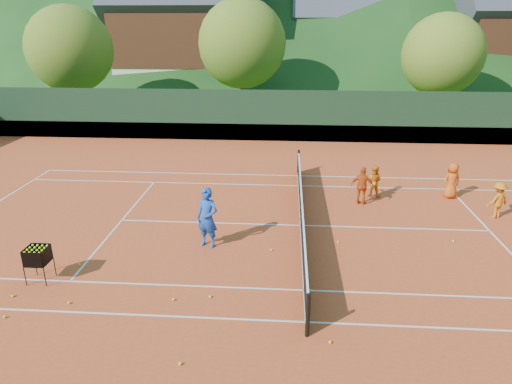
# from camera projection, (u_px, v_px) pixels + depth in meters

# --- Properties ---
(ground) EXTENTS (400.00, 400.00, 0.00)m
(ground) POSITION_uv_depth(u_px,v_px,m) (301.00, 226.00, 15.93)
(ground) COLOR #284F18
(ground) RESTS_ON ground
(clay_court) EXTENTS (40.00, 24.00, 0.02)m
(clay_court) POSITION_uv_depth(u_px,v_px,m) (301.00, 226.00, 15.92)
(clay_court) COLOR #BD431E
(clay_court) RESTS_ON ground
(coach) EXTENTS (0.82, 0.67, 1.93)m
(coach) POSITION_uv_depth(u_px,v_px,m) (207.00, 218.00, 14.13)
(coach) COLOR #1B49B3
(coach) RESTS_ON clay_court
(student_a) EXTENTS (0.76, 0.68, 1.28)m
(student_a) POSITION_uv_depth(u_px,v_px,m) (374.00, 181.00, 18.38)
(student_a) COLOR orange
(student_a) RESTS_ON clay_court
(student_b) EXTENTS (0.94, 0.56, 1.50)m
(student_b) POSITION_uv_depth(u_px,v_px,m) (362.00, 186.00, 17.54)
(student_b) COLOR #D34F12
(student_b) RESTS_ON clay_court
(student_c) EXTENTS (0.81, 0.63, 1.45)m
(student_c) POSITION_uv_depth(u_px,v_px,m) (452.00, 181.00, 18.18)
(student_c) COLOR #DA5713
(student_c) RESTS_ON clay_court
(student_d) EXTENTS (1.00, 0.80, 1.35)m
(student_d) POSITION_uv_depth(u_px,v_px,m) (498.00, 200.00, 16.34)
(student_d) COLOR orange
(student_d) RESTS_ON clay_court
(tennis_ball_0) EXTENTS (0.07, 0.07, 0.07)m
(tennis_ball_0) POSITION_uv_depth(u_px,v_px,m) (453.00, 241.00, 14.71)
(tennis_ball_0) COLOR #EDF729
(tennis_ball_0) RESTS_ON clay_court
(tennis_ball_1) EXTENTS (0.07, 0.07, 0.07)m
(tennis_ball_1) POSITION_uv_depth(u_px,v_px,m) (69.00, 303.00, 11.48)
(tennis_ball_1) COLOR #EDF729
(tennis_ball_1) RESTS_ON clay_court
(tennis_ball_3) EXTENTS (0.07, 0.07, 0.07)m
(tennis_ball_3) POSITION_uv_depth(u_px,v_px,m) (210.00, 297.00, 11.73)
(tennis_ball_3) COLOR #EDF729
(tennis_ball_3) RESTS_ON clay_court
(tennis_ball_4) EXTENTS (0.07, 0.07, 0.07)m
(tennis_ball_4) POSITION_uv_depth(u_px,v_px,m) (180.00, 364.00, 9.44)
(tennis_ball_4) COLOR #EDF729
(tennis_ball_4) RESTS_ON clay_court
(tennis_ball_5) EXTENTS (0.07, 0.07, 0.07)m
(tennis_ball_5) POSITION_uv_depth(u_px,v_px,m) (173.00, 300.00, 11.61)
(tennis_ball_5) COLOR #EDF729
(tennis_ball_5) RESTS_ON clay_court
(tennis_ball_8) EXTENTS (0.07, 0.07, 0.07)m
(tennis_ball_8) POSITION_uv_depth(u_px,v_px,m) (5.00, 317.00, 10.93)
(tennis_ball_8) COLOR #EDF729
(tennis_ball_8) RESTS_ON clay_court
(tennis_ball_9) EXTENTS (0.07, 0.07, 0.07)m
(tennis_ball_9) POSITION_uv_depth(u_px,v_px,m) (79.00, 265.00, 13.28)
(tennis_ball_9) COLOR #EDF729
(tennis_ball_9) RESTS_ON clay_court
(tennis_ball_10) EXTENTS (0.07, 0.07, 0.07)m
(tennis_ball_10) POSITION_uv_depth(u_px,v_px,m) (338.00, 242.00, 14.66)
(tennis_ball_10) COLOR #EDF729
(tennis_ball_10) RESTS_ON clay_court
(tennis_ball_16) EXTENTS (0.07, 0.07, 0.07)m
(tennis_ball_16) POSITION_uv_depth(u_px,v_px,m) (330.00, 342.00, 10.07)
(tennis_ball_16) COLOR #EDF729
(tennis_ball_16) RESTS_ON clay_court
(tennis_ball_18) EXTENTS (0.07, 0.07, 0.07)m
(tennis_ball_18) POSITION_uv_depth(u_px,v_px,m) (13.00, 296.00, 11.77)
(tennis_ball_18) COLOR #EDF729
(tennis_ball_18) RESTS_ON clay_court
(tennis_ball_19) EXTENTS (0.07, 0.07, 0.07)m
(tennis_ball_19) POSITION_uv_depth(u_px,v_px,m) (271.00, 250.00, 14.14)
(tennis_ball_19) COLOR #EDF729
(tennis_ball_19) RESTS_ON clay_court
(tennis_ball_21) EXTENTS (0.07, 0.07, 0.07)m
(tennis_ball_21) POSITION_uv_depth(u_px,v_px,m) (307.00, 270.00, 12.98)
(tennis_ball_21) COLOR #EDF729
(tennis_ball_21) RESTS_ON clay_court
(court_lines) EXTENTS (23.83, 11.03, 0.00)m
(court_lines) POSITION_uv_depth(u_px,v_px,m) (301.00, 225.00, 15.92)
(court_lines) COLOR silver
(court_lines) RESTS_ON clay_court
(tennis_net) EXTENTS (0.10, 12.07, 1.10)m
(tennis_net) POSITION_uv_depth(u_px,v_px,m) (301.00, 212.00, 15.74)
(tennis_net) COLOR black
(tennis_net) RESTS_ON clay_court
(perimeter_fence) EXTENTS (40.40, 24.24, 3.00)m
(perimeter_fence) POSITION_uv_depth(u_px,v_px,m) (302.00, 192.00, 15.48)
(perimeter_fence) COLOR black
(perimeter_fence) RESTS_ON clay_court
(ball_hopper) EXTENTS (0.57, 0.57, 1.00)m
(ball_hopper) POSITION_uv_depth(u_px,v_px,m) (37.00, 256.00, 12.28)
(ball_hopper) COLOR black
(ball_hopper) RESTS_ON clay_court
(chalet_left) EXTENTS (13.80, 9.93, 12.92)m
(chalet_left) POSITION_uv_depth(u_px,v_px,m) (189.00, 34.00, 42.62)
(chalet_left) COLOR beige
(chalet_left) RESTS_ON ground
(chalet_mid) EXTENTS (12.65, 8.82, 11.45)m
(chalet_mid) POSITION_uv_depth(u_px,v_px,m) (355.00, 40.00, 45.55)
(chalet_mid) COLOR beige
(chalet_mid) RESTS_ON ground
(tree_a) EXTENTS (6.00, 6.00, 7.88)m
(tree_a) POSITION_uv_depth(u_px,v_px,m) (70.00, 49.00, 32.08)
(tree_a) COLOR #3C2518
(tree_a) RESTS_ON ground
(tree_b) EXTENTS (6.40, 6.40, 8.40)m
(tree_b) POSITION_uv_depth(u_px,v_px,m) (242.00, 44.00, 33.05)
(tree_b) COLOR #412A1A
(tree_b) RESTS_ON ground
(tree_c) EXTENTS (5.60, 5.60, 7.35)m
(tree_c) POSITION_uv_depth(u_px,v_px,m) (442.00, 55.00, 31.43)
(tree_c) COLOR #3F2819
(tree_c) RESTS_ON ground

